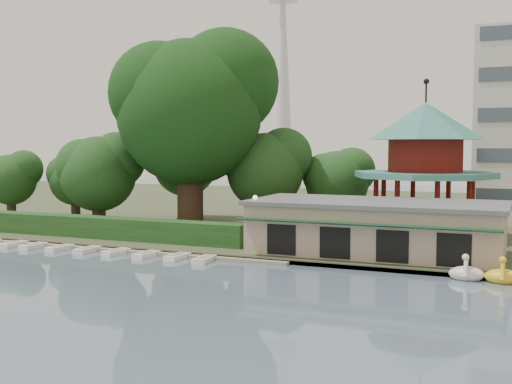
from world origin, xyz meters
The scene contains 12 objects.
ground_plane centered at (0.00, 0.00, 0.00)m, with size 220.00×220.00×0.00m, color slate.
shore centered at (0.00, 52.00, 0.20)m, with size 220.00×70.00×0.40m, color #424930.
embankment centered at (0.00, 17.30, 0.15)m, with size 220.00×0.60×0.30m, color gray.
dock centered at (-12.00, 17.20, 0.12)m, with size 34.00×1.60×0.24m, color gray.
boathouse centered at (10.00, 21.97, 2.37)m, with size 18.60×9.39×3.90m.
pavilion centered at (12.00, 32.00, 7.48)m, with size 12.40×12.40×13.50m.
broadcast_tower centered at (-42.00, 140.00, 33.98)m, with size 8.00×8.00×96.00m.
hedge centered at (-15.00, 20.50, 1.30)m, with size 30.00×2.00×1.80m, color #224B1D.
lamp_post centered at (1.50, 19.00, 3.34)m, with size 0.36×0.36×4.28m.
big_tree centered at (-8.81, 28.22, 12.40)m, with size 14.96×13.94×19.02m.
small_trees centered at (-12.15, 31.45, 5.98)m, with size 39.39×17.29×10.05m.
moored_rowboats centered at (-14.00, 15.77, 0.18)m, with size 27.09×2.71×0.36m.
Camera 1 is at (20.29, -25.02, 8.47)m, focal length 45.00 mm.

